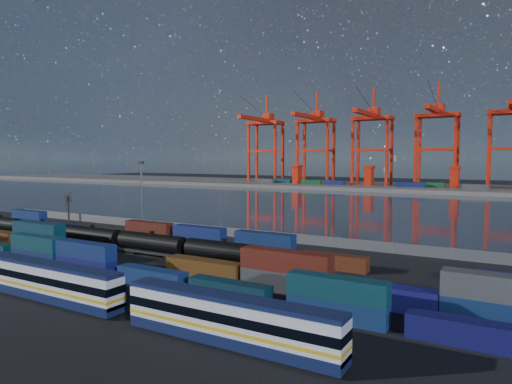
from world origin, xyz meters
The scene contains 14 objects.
ground centered at (0.00, 0.00, 0.00)m, with size 700.00×700.00×0.00m, color black.
harbor_water centered at (0.00, 105.00, 0.01)m, with size 700.00×700.00×0.00m, color #2C323F.
far_quay centered at (0.00, 210.00, 1.00)m, with size 700.00×70.00×2.00m, color #514F4C.
passenger_train centered at (1.16, -21.37, 2.40)m, with size 74.52×2.78×4.77m.
container_row_south centered at (3.15, -10.05, 1.82)m, with size 139.73×2.23×4.76m.
container_row_mid centered at (-3.34, -3.16, 2.12)m, with size 142.42×2.53×5.39m.
container_row_north centered at (2.42, 11.48, 1.86)m, with size 139.94×2.22×4.73m.
tanker_string centered at (-29.61, 4.18, 2.23)m, with size 91.98×3.11×4.45m.
waterfront_fence centered at (0.00, 28.00, 1.00)m, with size 160.12×0.12×2.20m.
bare_tree centered at (-57.59, 26.11, 4.03)m, with size 2.16×2.12×8.09m.
yard_light_mast centered at (-30.00, 26.00, 9.30)m, with size 1.60×0.40×16.60m.
gantry_cranes centered at (-7.50, 203.46, 35.58)m, with size 197.33×42.87×58.05m.
quay_containers centered at (-11.00, 195.46, 3.30)m, with size 172.58×10.99×2.60m.
straddle_carriers centered at (-2.50, 200.00, 7.82)m, with size 140.00×7.00×11.10m.
Camera 1 is at (49.98, -55.55, 17.34)m, focal length 32.00 mm.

